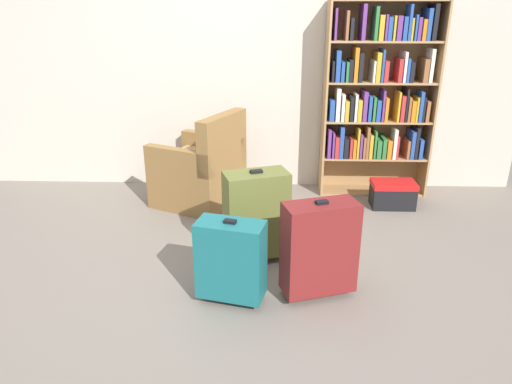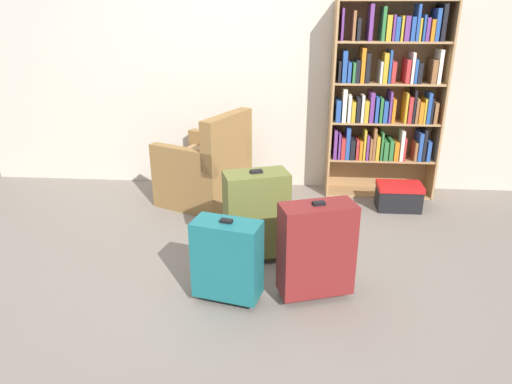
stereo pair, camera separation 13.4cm
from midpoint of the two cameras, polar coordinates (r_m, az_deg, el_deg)
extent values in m
plane|color=slate|center=(3.51, -2.43, -9.31)|extent=(9.93, 9.93, 0.00)
cube|color=beige|center=(4.88, -0.06, 15.71)|extent=(5.67, 0.10, 2.60)
cube|color=#A87F51|center=(4.71, 9.97, 10.67)|extent=(0.02, 0.31, 1.87)
cube|color=#A87F51|center=(4.92, 22.30, 9.86)|extent=(0.02, 0.31, 1.87)
cube|color=#A87F51|center=(4.93, 15.96, 10.65)|extent=(1.06, 0.02, 1.87)
cube|color=#A87F51|center=(5.04, 15.19, -0.01)|extent=(1.02, 0.29, 0.02)
cube|color=#A87F51|center=(4.92, 15.61, 4.03)|extent=(1.02, 0.29, 0.02)
cube|color=#A87F51|center=(4.82, 16.06, 8.26)|extent=(1.02, 0.29, 0.02)
cube|color=#A87F51|center=(4.76, 16.53, 12.63)|extent=(1.02, 0.29, 0.02)
cube|color=#A87F51|center=(4.72, 17.03, 17.10)|extent=(1.02, 0.29, 0.02)
cube|color=#A87F51|center=(4.71, 17.53, 21.37)|extent=(1.02, 0.29, 0.02)
cube|color=#66337F|center=(4.78, 10.36, 5.88)|extent=(0.03, 0.23, 0.29)
cube|color=#66337F|center=(4.79, 10.82, 5.69)|extent=(0.02, 0.24, 0.25)
cube|color=#B22D2D|center=(4.80, 11.24, 5.47)|extent=(0.04, 0.24, 0.22)
cube|color=#264C99|center=(4.76, 11.83, 5.92)|extent=(0.04, 0.18, 0.32)
cube|color=black|center=(4.80, 12.33, 5.26)|extent=(0.04, 0.22, 0.20)
cube|color=#B22D2D|center=(4.79, 12.92, 5.19)|extent=(0.03, 0.18, 0.20)
cube|color=orange|center=(4.83, 13.26, 5.27)|extent=(0.03, 0.26, 0.19)
cube|color=gold|center=(4.80, 13.74, 5.78)|extent=(0.02, 0.21, 0.30)
cube|color=#66337F|center=(4.81, 14.07, 5.43)|extent=(0.02, 0.20, 0.24)
cube|color=brown|center=(4.85, 14.39, 5.36)|extent=(0.02, 0.26, 0.21)
cube|color=brown|center=(4.84, 14.79, 5.90)|extent=(0.03, 0.25, 0.32)
cube|color=gold|center=(4.85, 15.17, 5.44)|extent=(0.03, 0.25, 0.24)
cube|color=#2D7238|center=(4.85, 15.65, 5.62)|extent=(0.02, 0.25, 0.27)
cube|color=#2D7238|center=(4.84, 16.15, 4.96)|extent=(0.04, 0.18, 0.18)
cube|color=#2D7238|center=(4.89, 16.67, 5.16)|extent=(0.04, 0.26, 0.20)
cube|color=orange|center=(4.86, 17.31, 4.92)|extent=(0.04, 0.18, 0.19)
cube|color=silver|center=(4.86, 17.96, 5.51)|extent=(0.03, 0.18, 0.30)
cube|color=#B22D2D|center=(4.89, 18.20, 5.15)|extent=(0.02, 0.20, 0.23)
cube|color=brown|center=(4.91, 19.41, 4.82)|extent=(0.02, 0.19, 0.18)
cube|color=#264C99|center=(4.93, 19.85, 5.40)|extent=(0.04, 0.24, 0.28)
cube|color=black|center=(4.95, 20.25, 5.61)|extent=(0.03, 0.27, 0.31)
cube|color=#264C99|center=(4.97, 20.71, 4.92)|extent=(0.04, 0.25, 0.20)
cube|color=#264C99|center=(4.69, 10.72, 9.78)|extent=(0.04, 0.22, 0.21)
cube|color=silver|center=(4.69, 11.44, 10.38)|extent=(0.04, 0.22, 0.31)
cube|color=silver|center=(4.71, 12.00, 10.05)|extent=(0.03, 0.23, 0.26)
cube|color=gold|center=(4.73, 12.42, 9.70)|extent=(0.04, 0.26, 0.20)
cube|color=black|center=(4.70, 13.04, 9.82)|extent=(0.03, 0.19, 0.24)
cube|color=silver|center=(4.71, 13.53, 9.94)|extent=(0.02, 0.20, 0.26)
cube|color=gold|center=(4.72, 13.95, 9.61)|extent=(0.04, 0.20, 0.21)
cube|color=#66337F|center=(4.74, 14.55, 10.07)|extent=(0.04, 0.24, 0.28)
cube|color=#264C99|center=(4.75, 15.10, 9.80)|extent=(0.03, 0.25, 0.24)
cube|color=#2D7238|center=(4.74, 15.62, 9.67)|extent=(0.02, 0.21, 0.23)
cube|color=#264C99|center=(4.78, 16.04, 9.54)|extent=(0.04, 0.26, 0.21)
cube|color=#66337F|center=(4.77, 16.63, 9.99)|extent=(0.02, 0.23, 0.29)
cube|color=orange|center=(4.79, 16.94, 9.59)|extent=(0.03, 0.26, 0.23)
cube|color=gold|center=(4.79, 18.38, 9.79)|extent=(0.02, 0.21, 0.28)
cube|color=#B22D2D|center=(4.82, 18.76, 9.60)|extent=(0.04, 0.25, 0.25)
cube|color=black|center=(4.82, 19.21, 9.94)|extent=(0.02, 0.24, 0.31)
cube|color=brown|center=(4.81, 19.58, 9.38)|extent=(0.02, 0.18, 0.24)
cube|color=orange|center=(4.83, 20.00, 9.17)|extent=(0.04, 0.19, 0.20)
cube|color=gold|center=(4.83, 20.41, 9.35)|extent=(0.02, 0.20, 0.24)
cube|color=#264C99|center=(4.83, 20.88, 9.58)|extent=(0.03, 0.18, 0.29)
cube|color=black|center=(4.86, 21.11, 9.32)|extent=(0.02, 0.21, 0.24)
cube|color=brown|center=(4.87, 21.51, 9.06)|extent=(0.03, 0.22, 0.20)
cube|color=black|center=(4.61, 10.92, 14.20)|extent=(0.02, 0.17, 0.19)
cube|color=#264C99|center=(4.64, 11.47, 14.78)|extent=(0.04, 0.24, 0.29)
cube|color=#264C99|center=(4.63, 12.03, 14.10)|extent=(0.03, 0.20, 0.18)
cube|color=#2D7238|center=(4.63, 12.58, 14.06)|extent=(0.02, 0.18, 0.19)
cube|color=black|center=(4.65, 12.98, 14.18)|extent=(0.04, 0.21, 0.21)
cube|color=orange|center=(4.67, 13.55, 14.83)|extent=(0.04, 0.27, 0.31)
cube|color=black|center=(4.64, 14.17, 14.44)|extent=(0.04, 0.18, 0.27)
cube|color=silver|center=(4.70, 15.61, 13.96)|extent=(0.02, 0.25, 0.20)
cube|color=gold|center=(4.70, 16.10, 14.36)|extent=(0.04, 0.24, 0.27)
cube|color=#264C99|center=(4.70, 16.61, 14.47)|extent=(0.02, 0.23, 0.29)
cube|color=#B22D2D|center=(4.70, 17.04, 13.79)|extent=(0.04, 0.19, 0.19)
cube|color=#B22D2D|center=(4.74, 18.56, 13.82)|extent=(0.04, 0.23, 0.21)
cube|color=silver|center=(4.75, 19.08, 14.15)|extent=(0.02, 0.24, 0.28)
cube|color=#264C99|center=(4.77, 19.41, 13.76)|extent=(0.02, 0.24, 0.22)
cube|color=black|center=(4.79, 19.79, 13.55)|extent=(0.04, 0.26, 0.18)
cube|color=brown|center=(4.82, 21.31, 13.58)|extent=(0.04, 0.26, 0.21)
cube|color=silver|center=(4.80, 22.03, 14.00)|extent=(0.03, 0.20, 0.30)
cube|color=#66337F|center=(4.60, 11.26, 19.36)|extent=(0.02, 0.23, 0.28)
cube|color=brown|center=(4.61, 12.61, 19.15)|extent=(0.02, 0.22, 0.26)
cube|color=black|center=(4.63, 13.12, 18.71)|extent=(0.03, 0.23, 0.19)
cube|color=#66337F|center=(4.64, 14.53, 19.34)|extent=(0.03, 0.23, 0.31)
cube|color=#2D7238|center=(4.65, 15.97, 19.08)|extent=(0.03, 0.21, 0.29)
cube|color=gold|center=(4.67, 16.49, 18.60)|extent=(0.04, 0.23, 0.22)
cube|color=#66337F|center=(4.66, 17.09, 18.55)|extent=(0.02, 0.19, 0.22)
cube|color=#264C99|center=(4.68, 17.45, 18.41)|extent=(0.04, 0.23, 0.20)
cube|color=gold|center=(4.68, 18.00, 18.41)|extent=(0.02, 0.20, 0.21)
cube|color=#66337F|center=(4.70, 18.49, 18.36)|extent=(0.04, 0.23, 0.21)
cube|color=#264C99|center=(4.70, 19.18, 18.24)|extent=(0.04, 0.20, 0.21)
cube|color=#264C99|center=(4.71, 19.74, 18.81)|extent=(0.02, 0.20, 0.31)
cube|color=gold|center=(4.71, 19.95, 18.09)|extent=(0.02, 0.20, 0.20)
cube|color=#264C99|center=(4.71, 20.39, 18.20)|extent=(0.02, 0.18, 0.22)
cube|color=#66337F|center=(4.76, 20.65, 18.05)|extent=(0.03, 0.25, 0.20)
cube|color=orange|center=(4.76, 21.20, 17.89)|extent=(0.03, 0.24, 0.19)
cube|color=#264C99|center=(4.78, 21.70, 18.39)|extent=(0.03, 0.26, 0.28)
cube|color=black|center=(4.79, 22.36, 18.53)|extent=(0.04, 0.25, 0.31)
cube|color=olive|center=(4.62, -5.58, 1.23)|extent=(0.93, 0.93, 0.40)
cube|color=tan|center=(4.55, -5.69, 4.07)|extent=(0.74, 0.70, 0.08)
cube|color=olive|center=(4.33, -2.61, 6.16)|extent=(0.40, 0.69, 0.50)
cube|color=olive|center=(4.76, -3.66, 5.83)|extent=(0.68, 0.38, 0.22)
cube|color=olive|center=(4.29, -7.99, 3.88)|extent=(0.68, 0.38, 0.22)
cylinder|color=white|center=(4.45, 0.78, -1.63)|extent=(0.08, 0.08, 0.10)
torus|color=white|center=(4.44, 1.45, -1.60)|extent=(0.06, 0.01, 0.06)
cube|color=black|center=(4.67, 17.73, -0.69)|extent=(0.40, 0.25, 0.22)
cube|color=red|center=(4.63, 17.89, 0.65)|extent=(0.41, 0.26, 0.05)
cube|color=maroon|center=(3.06, 8.61, -6.86)|extent=(0.52, 0.35, 0.62)
cube|color=black|center=(2.92, 8.95, -1.38)|extent=(0.09, 0.06, 0.02)
cylinder|color=black|center=(3.18, 5.44, -12.51)|extent=(0.06, 0.06, 0.05)
cylinder|color=black|center=(3.29, 11.01, -11.57)|extent=(0.06, 0.06, 0.05)
cube|color=#19666B|center=(3.02, -2.22, -8.14)|extent=(0.46, 0.31, 0.51)
cube|color=black|center=(2.90, -2.30, -3.55)|extent=(0.08, 0.06, 0.02)
cylinder|color=black|center=(3.22, -4.70, -12.08)|extent=(0.06, 0.06, 0.05)
cylinder|color=black|center=(3.13, 0.49, -13.05)|extent=(0.06, 0.06, 0.05)
cube|color=brown|center=(3.47, 1.15, -2.70)|extent=(0.52, 0.38, 0.65)
cube|color=black|center=(3.35, 1.19, 2.51)|extent=(0.10, 0.07, 0.02)
cylinder|color=black|center=(3.60, -1.41, -8.03)|extent=(0.06, 0.06, 0.05)
cylinder|color=black|center=(3.67, 3.56, -7.40)|extent=(0.06, 0.06, 0.05)
camera|label=1|loc=(0.07, -88.87, 0.45)|focal=32.91mm
camera|label=2|loc=(0.07, 91.13, -0.45)|focal=32.91mm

